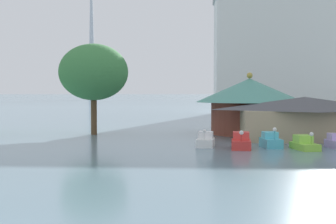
{
  "coord_description": "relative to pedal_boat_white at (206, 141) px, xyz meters",
  "views": [
    {
      "loc": [
        8.28,
        -12.19,
        4.94
      ],
      "look_at": [
        6.33,
        20.71,
        3.48
      ],
      "focal_mm": 48.86,
      "sensor_mm": 36.0,
      "label": 1
    }
  ],
  "objects": [
    {
      "name": "pedal_boat_red",
      "position": [
        3.03,
        -1.44,
        0.04
      ],
      "size": [
        1.84,
        2.83,
        1.7
      ],
      "rotation": [
        0.0,
        0.0,
        -1.65
      ],
      "color": "red",
      "rests_on": "ground"
    },
    {
      "name": "pedal_boat_lime",
      "position": [
        8.39,
        -1.63,
        -0.05
      ],
      "size": [
        2.15,
        3.19,
        1.6
      ],
      "rotation": [
        0.0,
        0.0,
        -1.35
      ],
      "color": "#8CCC3F",
      "rests_on": "ground"
    },
    {
      "name": "boathouse",
      "position": [
        10.36,
        6.78,
        1.78
      ],
      "size": [
        13.94,
        8.44,
        4.43
      ],
      "color": "tan",
      "rests_on": "ground"
    },
    {
      "name": "pedal_boat_white",
      "position": [
        0.0,
        0.0,
        0.0
      ],
      "size": [
        1.77,
        2.51,
        1.65
      ],
      "rotation": [
        0.0,
        0.0,
        -1.7
      ],
      "color": "white",
      "rests_on": "ground"
    },
    {
      "name": "background_building_block",
      "position": [
        19.42,
        57.28,
        12.38
      ],
      "size": [
        32.82,
        15.76,
        25.8
      ],
      "color": "silver",
      "rests_on": "ground"
    },
    {
      "name": "green_roof_pavilion",
      "position": [
        5.41,
        12.84,
        3.27
      ],
      "size": [
        12.6,
        12.6,
        7.21
      ],
      "color": "brown",
      "rests_on": "ground"
    },
    {
      "name": "shoreline_tree_mid",
      "position": [
        -12.63,
        10.93,
        6.66
      ],
      "size": [
        7.96,
        7.96,
        10.47
      ],
      "color": "brown",
      "rests_on": "ground"
    },
    {
      "name": "pedal_boat_cyan",
      "position": [
        5.78,
        -0.19,
        0.02
      ],
      "size": [
        1.78,
        2.84,
        1.87
      ],
      "rotation": [
        0.0,
        0.0,
        -1.45
      ],
      "color": "#4CB7CC",
      "rests_on": "ground"
    },
    {
      "name": "distant_broadcast_tower",
      "position": [
        -64.15,
        235.86,
        49.95
      ],
      "size": [
        6.38,
        6.38,
        116.47
      ],
      "color": "#B7BCC6",
      "rests_on": "ground"
    }
  ]
}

